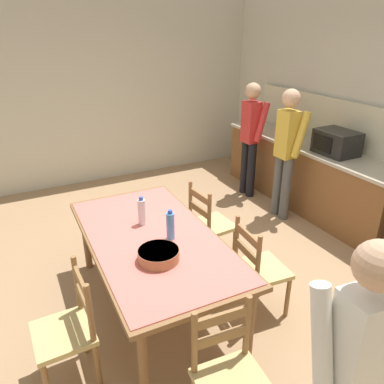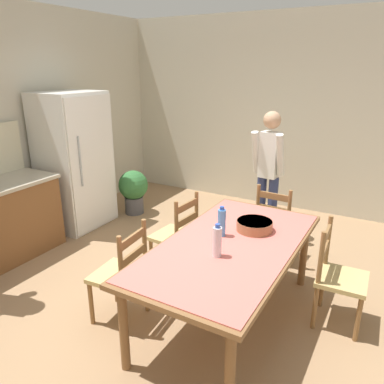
% 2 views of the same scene
% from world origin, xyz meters
% --- Properties ---
extents(ground_plane, '(8.32, 8.32, 0.00)m').
position_xyz_m(ground_plane, '(0.00, 0.00, 0.00)').
color(ground_plane, '#9E7A56').
extents(wall_right, '(0.12, 5.20, 2.90)m').
position_xyz_m(wall_right, '(3.26, 0.00, 1.45)').
color(wall_right, beige).
rests_on(wall_right, ground).
extents(refrigerator, '(0.83, 0.73, 1.83)m').
position_xyz_m(refrigerator, '(1.09, 2.19, 0.92)').
color(refrigerator, white).
rests_on(refrigerator, ground).
extents(dining_table, '(2.01, 1.07, 0.75)m').
position_xyz_m(dining_table, '(0.15, -0.52, 0.68)').
color(dining_table, brown).
rests_on(dining_table, ground).
extents(bottle_near_centre, '(0.07, 0.07, 0.27)m').
position_xyz_m(bottle_near_centre, '(-0.10, -0.51, 0.87)').
color(bottle_near_centre, silver).
rests_on(bottle_near_centre, dining_table).
extents(bottle_off_centre, '(0.07, 0.07, 0.27)m').
position_xyz_m(bottle_off_centre, '(0.25, -0.39, 0.87)').
color(bottle_off_centre, '#4C8ED6').
rests_on(bottle_off_centre, dining_table).
extents(serving_bowl, '(0.32, 0.32, 0.09)m').
position_xyz_m(serving_bowl, '(0.50, -0.60, 0.80)').
color(serving_bowl, '#9E6642').
rests_on(serving_bowl, dining_table).
extents(chair_head_end, '(0.43, 0.45, 0.91)m').
position_xyz_m(chair_head_end, '(1.44, -0.54, 0.44)').
color(chair_head_end, olive).
rests_on(chair_head_end, ground).
extents(chair_side_far_right, '(0.45, 0.43, 0.91)m').
position_xyz_m(chair_side_far_right, '(0.61, 0.28, 0.44)').
color(chair_side_far_right, olive).
rests_on(chair_side_far_right, ground).
extents(chair_side_near_right, '(0.43, 0.41, 0.91)m').
position_xyz_m(chair_side_near_right, '(0.58, -1.34, 0.44)').
color(chair_side_near_right, olive).
rests_on(chair_side_near_right, ground).
extents(chair_side_far_left, '(0.45, 0.43, 0.91)m').
position_xyz_m(chair_side_far_left, '(-0.28, 0.30, 0.44)').
color(chair_side_far_left, olive).
rests_on(chair_side_far_left, ground).
extents(person_by_table, '(0.30, 0.43, 1.63)m').
position_xyz_m(person_by_table, '(1.99, -0.24, 0.92)').
color(person_by_table, navy).
rests_on(person_by_table, ground).
extents(potted_plant, '(0.44, 0.44, 0.67)m').
position_xyz_m(potted_plant, '(1.79, 1.76, 0.39)').
color(potted_plant, '#4C4C51').
rests_on(potted_plant, ground).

